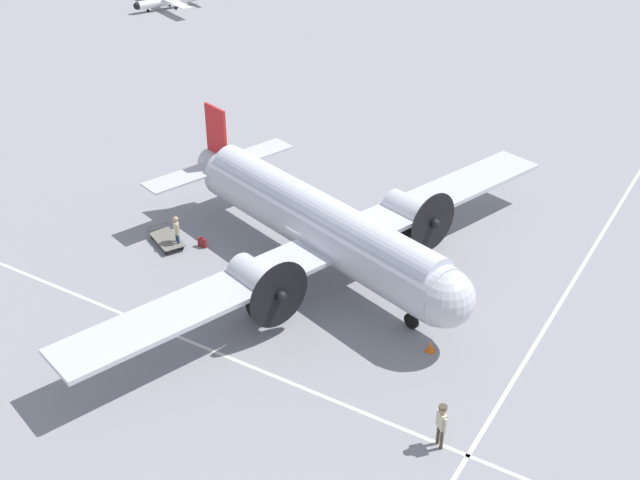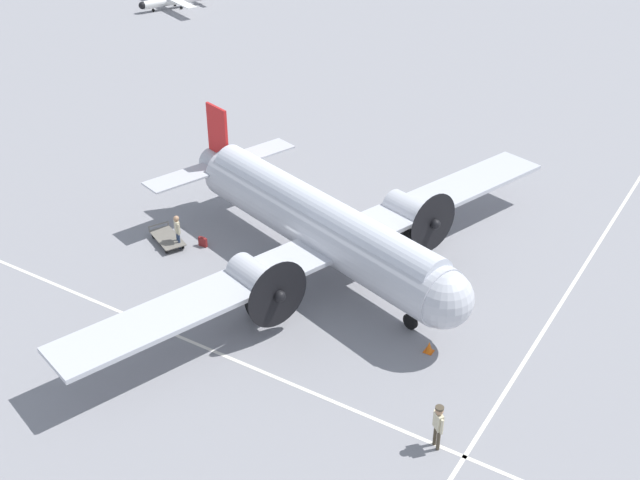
% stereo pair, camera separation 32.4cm
% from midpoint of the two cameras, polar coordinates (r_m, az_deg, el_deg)
% --- Properties ---
extents(ground_plane, '(300.00, 300.00, 0.00)m').
position_cam_midpoint_polar(ground_plane, '(37.37, -0.25, -2.17)').
color(ground_plane, gray).
extents(apron_line_eastwest, '(120.00, 0.16, 0.01)m').
position_cam_midpoint_polar(apron_line_eastwest, '(32.50, -7.11, -8.16)').
color(apron_line_eastwest, silver).
rests_on(apron_line_eastwest, ground_plane).
extents(apron_line_northsouth, '(0.16, 120.00, 0.01)m').
position_cam_midpoint_polar(apron_line_northsouth, '(34.09, 14.91, -7.00)').
color(apron_line_northsouth, silver).
rests_on(apron_line_northsouth, ground_plane).
extents(airliner_main, '(17.79, 26.05, 5.71)m').
position_cam_midpoint_polar(airliner_main, '(35.80, 0.18, 0.92)').
color(airliner_main, silver).
rests_on(airliner_main, ground_plane).
extents(crew_foreground, '(0.51, 0.42, 1.81)m').
position_cam_midpoint_polar(crew_foreground, '(28.08, 8.30, -12.64)').
color(crew_foreground, '#473D2D').
rests_on(crew_foreground, ground_plane).
extents(passenger_boarding, '(0.51, 0.37, 1.73)m').
position_cam_midpoint_polar(passenger_boarding, '(39.21, -10.40, 0.79)').
color(passenger_boarding, navy).
rests_on(passenger_boarding, ground_plane).
extents(suitcase_near_door, '(0.46, 0.15, 0.52)m').
position_cam_midpoint_polar(suitcase_near_door, '(39.50, -8.61, -0.17)').
color(suitcase_near_door, maroon).
rests_on(suitcase_near_door, ground_plane).
extents(baggage_cart, '(2.50, 1.97, 0.56)m').
position_cam_midpoint_polar(baggage_cart, '(40.03, -11.09, 0.08)').
color(baggage_cart, '#6B665B').
rests_on(baggage_cart, ground_plane).
extents(light_aircraft_distant, '(9.09, 7.06, 1.86)m').
position_cam_midpoint_polar(light_aircraft_distant, '(81.98, -10.96, 16.36)').
color(light_aircraft_distant, white).
rests_on(light_aircraft_distant, ground_plane).
extents(traffic_cone, '(0.37, 0.37, 0.49)m').
position_cam_midpoint_polar(traffic_cone, '(32.63, 7.58, -7.52)').
color(traffic_cone, orange).
rests_on(traffic_cone, ground_plane).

